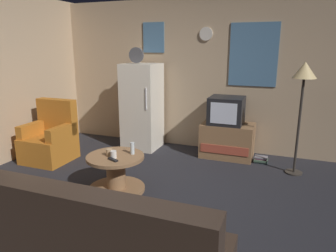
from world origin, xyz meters
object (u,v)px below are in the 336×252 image
Objects in this scene: standing_lamp at (304,79)px; mug_ceramic_tan at (109,152)px; fridge at (142,106)px; crt_tv at (226,110)px; wine_glass at (132,148)px; book_stack at (261,160)px; mug_ceramic_white at (113,154)px; coffee_table at (116,173)px; remote_control at (113,160)px; armchair at (51,139)px; tv_stand at (227,140)px.

mug_ceramic_tan is (-2.19, -1.44, -0.84)m from standing_lamp.
crt_tv is (1.49, 0.05, 0.03)m from fridge.
book_stack is (1.47, 1.53, -0.50)m from wine_glass.
standing_lamp reaches higher than wine_glass.
mug_ceramic_white is (-2.10, -1.48, -0.84)m from standing_lamp.
remote_control reaches higher than coffee_table.
crt_tv is 2.17m from remote_control.
crt_tv is at bearing 61.78° from wine_glass.
remote_control is (0.06, -0.16, 0.25)m from coffee_table.
standing_lamp is 2.75m from mug_ceramic_tan.
mug_ceramic_tan is (-0.09, 0.04, 0.00)m from mug_ceramic_white.
crt_tv is at bearing 59.20° from coffee_table.
armchair reaches higher than mug_ceramic_white.
standing_lamp reaches higher than armchair.
remote_control is at bearing -130.90° from book_stack.
coffee_table is at bearing -21.28° from armchair.
standing_lamp is (2.57, -0.31, 0.60)m from fridge.
remote_control is 2.46m from book_stack.
armchair is (-1.10, -1.11, -0.42)m from fridge.
armchair is (-3.67, -0.80, -1.02)m from standing_lamp.
mug_ceramic_tan is at bearing -144.88° from wine_glass.
standing_lamp is at bearing -28.90° from book_stack.
armchair is at bearing -167.73° from standing_lamp.
book_stack is at bearing 151.10° from standing_lamp.
book_stack is at bearing 71.93° from remote_control.
mug_ceramic_tan is at bearing -150.06° from coffee_table.
wine_glass reaches higher than book_stack.
tv_stand is 9.33× the size of mug_ceramic_tan.
fridge is 1.62m from armchair.
coffee_table is 4.80× the size of remote_control.
coffee_table is 0.29m from mug_ceramic_tan.
armchair is at bearing 177.42° from remote_control.
remote_control is 0.72× the size of book_stack.
standing_lamp is (1.08, -0.36, 0.58)m from crt_tv.
book_stack is (3.19, 1.06, -0.29)m from armchair.
mug_ceramic_tan is (-1.11, -1.79, -0.27)m from crt_tv.
wine_glass is at bearing 36.84° from coffee_table.
wine_glass is at bearing -118.22° from crt_tv.
mug_ceramic_white and mug_ceramic_tan have the same top height.
tv_stand is at bearing 84.78° from remote_control.
mug_ceramic_white is (0.46, -1.79, -0.24)m from fridge.
wine_glass is (0.17, 0.13, 0.31)m from coffee_table.
remote_control is at bearing -142.93° from standing_lamp.
crt_tv is at bearing 60.90° from mug_ceramic_white.
mug_ceramic_white is at bearing -125.37° from wine_glass.
mug_ceramic_tan is at bearing -135.08° from book_stack.
fridge is 1.86m from mug_ceramic_white.
wine_glass is at bearing -146.99° from standing_lamp.
fridge is 19.67× the size of mug_ceramic_tan.
coffee_table is 3.45× the size of book_stack.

